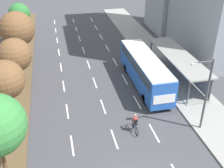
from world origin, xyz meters
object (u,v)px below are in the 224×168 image
cyclist (135,124)px  median_tree_fourth (17,29)px  median_tree_second (4,80)px  median_tree_fifth (19,14)px  bus_shelter (179,64)px  median_tree_third (14,55)px  streetlight (205,91)px  bus (145,68)px

cyclist → median_tree_fourth: bearing=121.8°
median_tree_second → median_tree_fifth: (-0.09, 19.84, 0.11)m
bus_shelter → median_tree_fifth: size_ratio=1.92×
median_tree_third → streetlight: 19.00m
median_tree_fourth → median_tree_third: bearing=-88.6°
median_tree_second → streetlight: bearing=-15.2°
cyclist → streetlight: bearing=-9.8°
median_tree_second → median_tree_fourth: bearing=90.0°
median_tree_fifth → streetlight: 28.84m
bus → median_tree_fifth: (-13.64, 15.73, 2.53)m
median_tree_fifth → streetlight: size_ratio=0.92×
streetlight → median_tree_fifth: bearing=123.3°
bus → cyclist: bearing=-113.9°
median_tree_second → median_tree_fourth: size_ratio=0.93×
median_tree_third → cyclist: bearing=-44.5°
cyclist → median_tree_third: bearing=135.5°
bus → median_tree_third: (-13.40, 2.51, 1.77)m
cyclist → median_tree_fifth: 25.66m
median_tree_third → median_tree_fifth: 13.25m
median_tree_fourth → median_tree_fifth: 6.61m
median_tree_fifth → streetlight: bearing=-56.7°
bus_shelter → median_tree_fifth: bearing=139.6°
bus_shelter → streetlight: (-2.11, -8.87, 2.02)m
bus → cyclist: 8.23m
streetlight → cyclist: bearing=170.2°
median_tree_third → median_tree_fourth: median_tree_fourth is taller
median_tree_second → streetlight: size_ratio=0.93×
median_tree_fourth → median_tree_fifth: size_ratio=1.09×
bus_shelter → bus: bus is taller
bus → median_tree_second: size_ratio=1.87×
median_tree_third → median_tree_fifth: (-0.24, 13.22, 0.76)m
bus_shelter → median_tree_fifth: median_tree_fifth is taller
median_tree_fourth → bus_shelter: bearing=-25.8°
cyclist → median_tree_third: median_tree_third is taller
bus_shelter → cyclist: bearing=-133.7°
bus_shelter → bus: 4.31m
median_tree_fourth → median_tree_fifth: median_tree_fourth is taller
bus_shelter → median_tree_second: 18.60m
cyclist → median_tree_fifth: bearing=114.1°
cyclist → median_tree_third: 14.51m
median_tree_third → streetlight: streetlight is taller
median_tree_second → median_tree_fourth: 13.22m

